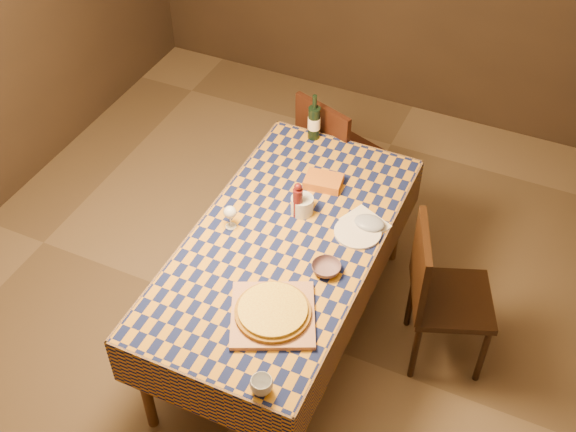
{
  "coord_description": "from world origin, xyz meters",
  "views": [
    {
      "loc": [
        1.09,
        -2.35,
        3.43
      ],
      "look_at": [
        0.0,
        0.05,
        0.9
      ],
      "focal_mm": 45.0,
      "sensor_mm": 36.0,
      "label": 1
    }
  ],
  "objects_px": {
    "cutting_board": "(273,315)",
    "white_plate": "(358,232)",
    "dining_table": "(284,251)",
    "pizza": "(273,311)",
    "chair_far": "(333,151)",
    "bowl": "(326,268)",
    "chair_right": "(438,290)",
    "wine_bottle": "(314,122)"
  },
  "relations": [
    {
      "from": "white_plate",
      "to": "chair_far",
      "type": "bearing_deg",
      "value": 118.69
    },
    {
      "from": "pizza",
      "to": "bowl",
      "type": "height_order",
      "value": "pizza"
    },
    {
      "from": "cutting_board",
      "to": "chair_far",
      "type": "height_order",
      "value": "chair_far"
    },
    {
      "from": "white_plate",
      "to": "chair_right",
      "type": "height_order",
      "value": "chair_right"
    },
    {
      "from": "pizza",
      "to": "chair_right",
      "type": "relative_size",
      "value": 0.4
    },
    {
      "from": "pizza",
      "to": "bowl",
      "type": "xyz_separation_m",
      "value": [
        0.12,
        0.36,
        -0.02
      ]
    },
    {
      "from": "cutting_board",
      "to": "bowl",
      "type": "xyz_separation_m",
      "value": [
        0.12,
        0.36,
        0.01
      ]
    },
    {
      "from": "cutting_board",
      "to": "chair_far",
      "type": "bearing_deg",
      "value": 101.39
    },
    {
      "from": "chair_right",
      "to": "wine_bottle",
      "type": "bearing_deg",
      "value": 147.14
    },
    {
      "from": "cutting_board",
      "to": "bowl",
      "type": "distance_m",
      "value": 0.38
    },
    {
      "from": "bowl",
      "to": "chair_right",
      "type": "distance_m",
      "value": 0.67
    },
    {
      "from": "dining_table",
      "to": "pizza",
      "type": "bearing_deg",
      "value": -71.2
    },
    {
      "from": "chair_far",
      "to": "white_plate",
      "type": "bearing_deg",
      "value": -61.31
    },
    {
      "from": "cutting_board",
      "to": "wine_bottle",
      "type": "height_order",
      "value": "wine_bottle"
    },
    {
      "from": "cutting_board",
      "to": "chair_right",
      "type": "distance_m",
      "value": 0.97
    },
    {
      "from": "wine_bottle",
      "to": "chair_far",
      "type": "relative_size",
      "value": 0.32
    },
    {
      "from": "cutting_board",
      "to": "wine_bottle",
      "type": "bearing_deg",
      "value": 105.17
    },
    {
      "from": "cutting_board",
      "to": "chair_far",
      "type": "distance_m",
      "value": 1.6
    },
    {
      "from": "cutting_board",
      "to": "white_plate",
      "type": "bearing_deg",
      "value": 76.21
    },
    {
      "from": "dining_table",
      "to": "pizza",
      "type": "height_order",
      "value": "pizza"
    },
    {
      "from": "dining_table",
      "to": "chair_far",
      "type": "xyz_separation_m",
      "value": [
        -0.15,
        1.08,
        -0.17
      ]
    },
    {
      "from": "pizza",
      "to": "chair_right",
      "type": "xyz_separation_m",
      "value": [
        0.63,
        0.69,
        -0.29
      ]
    },
    {
      "from": "white_plate",
      "to": "chair_far",
      "type": "relative_size",
      "value": 0.27
    },
    {
      "from": "dining_table",
      "to": "white_plate",
      "type": "bearing_deg",
      "value": 32.3
    },
    {
      "from": "wine_bottle",
      "to": "white_plate",
      "type": "xyz_separation_m",
      "value": [
        0.53,
        -0.66,
        -0.1
      ]
    },
    {
      "from": "white_plate",
      "to": "chair_right",
      "type": "xyz_separation_m",
      "value": [
        0.46,
        0.02,
        -0.25
      ]
    },
    {
      "from": "pizza",
      "to": "bowl",
      "type": "distance_m",
      "value": 0.38
    },
    {
      "from": "cutting_board",
      "to": "chair_far",
      "type": "xyz_separation_m",
      "value": [
        -0.31,
        1.55,
        -0.26
      ]
    },
    {
      "from": "chair_far",
      "to": "wine_bottle",
      "type": "bearing_deg",
      "value": -102.57
    },
    {
      "from": "pizza",
      "to": "wine_bottle",
      "type": "distance_m",
      "value": 1.38
    },
    {
      "from": "wine_bottle",
      "to": "white_plate",
      "type": "distance_m",
      "value": 0.85
    },
    {
      "from": "cutting_board",
      "to": "white_plate",
      "type": "distance_m",
      "value": 0.7
    },
    {
      "from": "pizza",
      "to": "chair_far",
      "type": "distance_m",
      "value": 1.61
    },
    {
      "from": "cutting_board",
      "to": "bowl",
      "type": "height_order",
      "value": "bowl"
    },
    {
      "from": "dining_table",
      "to": "bowl",
      "type": "xyz_separation_m",
      "value": [
        0.28,
        -0.11,
        0.1
      ]
    },
    {
      "from": "wine_bottle",
      "to": "chair_far",
      "type": "distance_m",
      "value": 0.42
    },
    {
      "from": "pizza",
      "to": "white_plate",
      "type": "distance_m",
      "value": 0.7
    },
    {
      "from": "dining_table",
      "to": "bowl",
      "type": "relative_size",
      "value": 12.69
    },
    {
      "from": "wine_bottle",
      "to": "chair_far",
      "type": "height_order",
      "value": "wine_bottle"
    },
    {
      "from": "pizza",
      "to": "chair_right",
      "type": "distance_m",
      "value": 0.98
    },
    {
      "from": "pizza",
      "to": "dining_table",
      "type": "bearing_deg",
      "value": 108.8
    },
    {
      "from": "dining_table",
      "to": "cutting_board",
      "type": "xyz_separation_m",
      "value": [
        0.16,
        -0.47,
        0.09
      ]
    }
  ]
}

